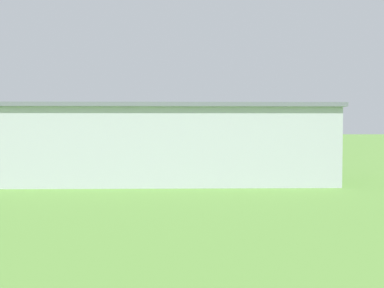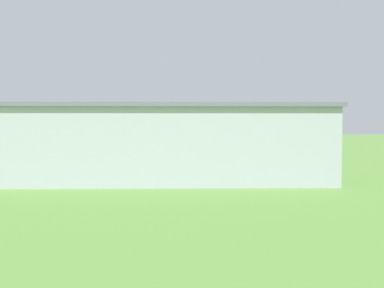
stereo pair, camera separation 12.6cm
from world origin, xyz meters
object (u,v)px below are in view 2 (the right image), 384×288
biplane (222,137)px  windsock (333,126)px  person_beside_truck (303,162)px  person_near_hangar_door (294,161)px  person_walking_on_apron (262,159)px  hangar (116,143)px  person_watching_takeoff (314,163)px

biplane → windsock: bearing=-144.7°
person_beside_truck → person_near_hangar_door: size_ratio=0.98×
person_near_hangar_door → person_walking_on_apron: (3.42, -2.04, 0.07)m
person_beside_truck → person_walking_on_apron: 5.23m
person_beside_truck → windsock: windsock is taller
person_near_hangar_door → person_walking_on_apron: bearing=-30.7°
person_walking_on_apron → windsock: bearing=-119.6°
hangar → person_beside_truck: (-19.81, -10.13, -2.64)m
biplane → person_walking_on_apron: 18.64m
person_near_hangar_door → hangar: bearing=30.6°
hangar → person_near_hangar_door: size_ratio=23.24×
biplane → windsock: size_ratio=1.41×
biplane → person_beside_truck: biplane is taller
hangar → windsock: 59.77m
windsock → person_beside_truck: bearing=67.6°
person_near_hangar_door → windsock: 40.50m
person_near_hangar_door → windsock: bearing=-114.0°
hangar → person_walking_on_apron: bearing=-139.6°
person_beside_truck → windsock: 41.28m
person_beside_truck → person_near_hangar_door: 1.36m
person_near_hangar_door → person_watching_takeoff: bearing=122.8°
biplane → person_beside_truck: size_ratio=4.94×
biplane → person_near_hangar_door: bearing=109.5°
hangar → person_watching_takeoff: size_ratio=22.41×
hangar → person_beside_truck: 22.41m
person_near_hangar_door → person_watching_takeoff: 2.97m
person_beside_truck → person_walking_on_apron: (4.15, -3.19, 0.09)m
person_near_hangar_door → person_watching_takeoff: (-1.61, 2.50, 0.03)m
person_walking_on_apron → person_beside_truck: bearing=142.4°
hangar → windsock: hangar is taller
person_walking_on_apron → windsock: size_ratio=0.31×
person_beside_truck → person_watching_takeoff: person_watching_takeoff is taller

